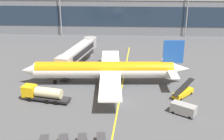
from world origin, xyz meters
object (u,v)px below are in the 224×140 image
(crew_van, at_px, (183,109))
(baggage_cart_3, at_px, (101,140))
(fuel_tanker, at_px, (43,93))
(belt_loader, at_px, (183,92))
(main_airliner, at_px, (105,70))

(crew_van, distance_m, baggage_cart_3, 19.08)
(fuel_tanker, relative_size, baggage_cart_3, 3.94)
(belt_loader, bearing_deg, fuel_tanker, -173.47)
(main_airliner, relative_size, belt_loader, 7.01)
(belt_loader, height_order, baggage_cart_3, belt_loader)
(main_airliner, bearing_deg, baggage_cart_3, -87.84)
(baggage_cart_3, bearing_deg, fuel_tanker, 132.27)
(main_airliner, height_order, crew_van, main_airliner)
(crew_van, height_order, belt_loader, belt_loader)
(crew_van, bearing_deg, belt_loader, 80.06)
(crew_van, relative_size, belt_loader, 0.90)
(fuel_tanker, distance_m, belt_loader, 31.52)
(belt_loader, bearing_deg, main_airliner, 160.78)
(crew_van, xyz_separation_m, belt_loader, (1.46, 8.32, -0.32))
(fuel_tanker, bearing_deg, crew_van, -9.01)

